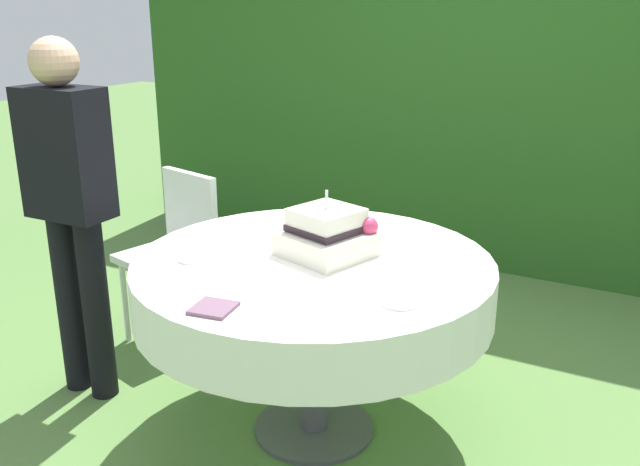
{
  "coord_description": "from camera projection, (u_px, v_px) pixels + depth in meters",
  "views": [
    {
      "loc": [
        1.22,
        -2.21,
        1.73
      ],
      "look_at": [
        0.01,
        0.03,
        0.87
      ],
      "focal_mm": 38.79,
      "sensor_mm": 36.0,
      "label": 1
    }
  ],
  "objects": [
    {
      "name": "cake_table",
      "position": [
        314.0,
        285.0,
        2.73
      ],
      "size": [
        1.41,
        1.41,
        0.77
      ],
      "color": "#4C4C51",
      "rests_on": "ground_plane"
    },
    {
      "name": "garden_chair",
      "position": [
        177.0,
        241.0,
        3.61
      ],
      "size": [
        0.48,
        0.48,
        0.89
      ],
      "color": "white",
      "rests_on": "ground_plane"
    },
    {
      "name": "serving_plate_far",
      "position": [
        400.0,
        302.0,
        2.29
      ],
      "size": [
        0.12,
        0.12,
        0.01
      ],
      "primitive_type": "cylinder",
      "color": "white",
      "rests_on": "cake_table"
    },
    {
      "name": "standing_person",
      "position": [
        70.0,
        199.0,
        2.95
      ],
      "size": [
        0.36,
        0.21,
        1.6
      ],
      "color": "black",
      "rests_on": "ground_plane"
    },
    {
      "name": "serving_plate_near",
      "position": [
        191.0,
        259.0,
        2.68
      ],
      "size": [
        0.11,
        0.11,
        0.01
      ],
      "primitive_type": "cylinder",
      "color": "white",
      "rests_on": "cake_table"
    },
    {
      "name": "wedding_cake",
      "position": [
        328.0,
        234.0,
        2.71
      ],
      "size": [
        0.39,
        0.39,
        0.27
      ],
      "color": "silver",
      "rests_on": "cake_table"
    },
    {
      "name": "foliage_hedge",
      "position": [
        490.0,
        82.0,
        4.59
      ],
      "size": [
        5.32,
        0.55,
        2.44
      ],
      "primitive_type": "cube",
      "color": "#28561E",
      "rests_on": "ground_plane"
    },
    {
      "name": "serving_plate_left",
      "position": [
        285.0,
        230.0,
        3.02
      ],
      "size": [
        0.13,
        0.13,
        0.01
      ],
      "primitive_type": "cylinder",
      "color": "white",
      "rests_on": "cake_table"
    },
    {
      "name": "napkin_stack",
      "position": [
        213.0,
        308.0,
        2.25
      ],
      "size": [
        0.15,
        0.15,
        0.01
      ],
      "primitive_type": "cube",
      "rotation": [
        0.0,
        0.0,
        0.15
      ],
      "color": "#6B4C60",
      "rests_on": "cake_table"
    },
    {
      "name": "ground_plane",
      "position": [
        314.0,
        429.0,
        2.94
      ],
      "size": [
        20.0,
        20.0,
        0.0
      ],
      "primitive_type": "plane",
      "color": "#547A3D"
    }
  ]
}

